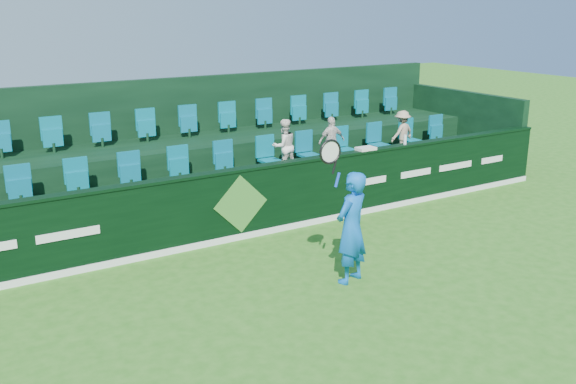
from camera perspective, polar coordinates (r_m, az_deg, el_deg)
ground at (r=9.08m, az=7.55°, el=-11.61°), size 60.00×60.00×0.00m
sponsor_hoarding at (r=11.93m, az=-4.45°, el=-1.06°), size 16.00×0.25×1.35m
stand_tier_front at (r=12.96m, az=-6.67°, el=-0.97°), size 16.00×2.00×0.80m
stand_tier_back at (r=14.58m, az=-9.89°, el=1.87°), size 16.00×1.80×1.30m
stand_rear at (r=14.85m, az=-10.64°, el=4.35°), size 16.00×4.10×2.60m
seat_row_front at (r=13.12m, az=-7.52°, el=2.39°), size 13.50×0.50×0.60m
seat_row_back at (r=14.65m, az=-10.51°, el=5.72°), size 13.50×0.50×0.60m
tennis_player at (r=10.02m, az=5.63°, el=-3.10°), size 1.11×0.62×2.42m
spectator_left at (r=13.50m, az=-0.35°, el=4.10°), size 0.57×0.45×1.14m
spectator_middle at (r=14.16m, az=3.89°, el=4.53°), size 0.65×0.31×1.08m
spectator_right at (r=15.41m, az=10.10°, el=5.21°), size 0.73×0.50×1.05m
towel at (r=13.32m, az=6.93°, el=3.85°), size 0.40×0.26×0.06m
drinks_bottle at (r=13.98m, az=10.37°, el=4.61°), size 0.07×0.07×0.21m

